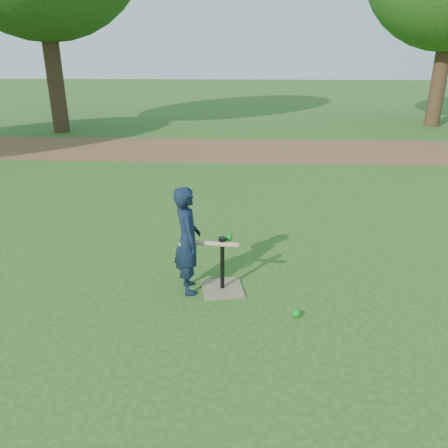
{
  "coord_description": "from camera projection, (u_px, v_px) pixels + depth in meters",
  "views": [
    {
      "loc": [
        0.14,
        -4.01,
        2.41
      ],
      "look_at": [
        -0.13,
        0.45,
        0.65
      ],
      "focal_mm": 35.0,
      "sensor_mm": 36.0,
      "label": 1
    }
  ],
  "objects": [
    {
      "name": "child",
      "position": [
        187.0,
        240.0,
        4.55
      ],
      "size": [
        0.39,
        0.49,
        1.17
      ],
      "primitive_type": "imported",
      "rotation": [
        0.0,
        0.0,
        1.86
      ],
      "color": "black",
      "rests_on": "ground"
    },
    {
      "name": "swing_action",
      "position": [
        211.0,
        242.0,
        4.56
      ],
      "size": [
        0.63,
        0.2,
        0.11
      ],
      "color": "tan",
      "rests_on": "ground"
    },
    {
      "name": "wiffle_ball_ground",
      "position": [
        297.0,
        313.0,
        4.25
      ],
      "size": [
        0.08,
        0.08,
        0.08
      ],
      "primitive_type": "sphere",
      "color": "#0D8F15",
      "rests_on": "ground"
    },
    {
      "name": "ground",
      "position": [
        234.0,
        297.0,
        4.61
      ],
      "size": [
        80.0,
        80.0,
        0.0
      ],
      "primitive_type": "plane",
      "color": "#285116",
      "rests_on": "ground"
    },
    {
      "name": "batting_tee",
      "position": [
        222.0,
        280.0,
        4.72
      ],
      "size": [
        0.51,
        0.51,
        0.61
      ],
      "color": "#7F7051",
      "rests_on": "ground"
    },
    {
      "name": "dirt_strip",
      "position": [
        245.0,
        150.0,
        11.57
      ],
      "size": [
        24.0,
        3.0,
        0.01
      ],
      "primitive_type": "cube",
      "color": "brown",
      "rests_on": "ground"
    }
  ]
}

